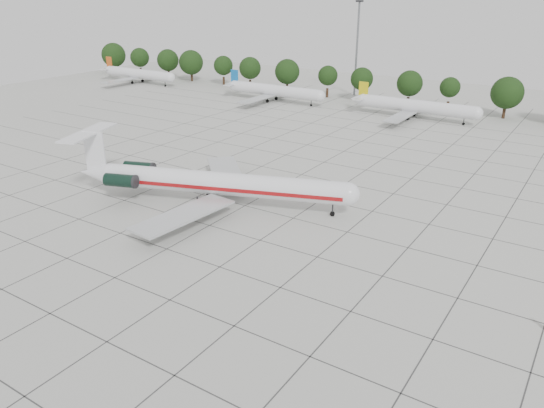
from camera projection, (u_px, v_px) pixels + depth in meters
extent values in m
plane|color=beige|center=(260.00, 240.00, 65.23)|extent=(260.00, 260.00, 0.00)
cube|color=#383838|center=(318.00, 202.00, 76.85)|extent=(170.00, 170.00, 0.02)
cylinder|color=silver|center=(223.00, 184.00, 74.09)|extent=(33.96, 14.79, 3.20)
sphere|color=silver|center=(348.00, 194.00, 70.36)|extent=(3.20, 3.20, 3.20)
cone|color=silver|center=(95.00, 173.00, 78.33)|extent=(5.65, 4.65, 3.20)
cube|color=maroon|center=(226.00, 181.00, 75.64)|extent=(31.99, 11.51, 0.53)
cube|color=maroon|center=(219.00, 189.00, 72.72)|extent=(31.99, 11.51, 0.53)
cube|color=#B7BABC|center=(226.00, 171.00, 82.96)|extent=(13.41, 13.48, 0.29)
cube|color=#B7BABC|center=(183.00, 215.00, 67.25)|extent=(5.79, 14.90, 0.29)
cube|color=black|center=(137.00, 169.00, 78.94)|extent=(2.43, 1.91, 0.24)
cylinder|color=black|center=(140.00, 168.00, 79.55)|extent=(5.01, 3.31, 1.84)
cube|color=black|center=(123.00, 179.00, 75.01)|extent=(2.43, 1.91, 0.24)
cylinder|color=black|center=(121.00, 181.00, 74.40)|extent=(5.01, 3.31, 1.84)
cube|color=silver|center=(95.00, 151.00, 76.93)|extent=(3.01, 1.30, 5.82)
cube|color=silver|center=(88.00, 133.00, 76.04)|extent=(6.67, 11.94, 0.21)
cylinder|color=black|center=(333.00, 210.00, 71.72)|extent=(0.25, 0.25, 1.84)
cylinder|color=black|center=(332.00, 214.00, 71.95)|extent=(0.73, 0.48, 0.68)
cylinder|color=black|center=(210.00, 190.00, 77.79)|extent=(0.30, 0.30, 1.75)
cylinder|color=black|center=(210.00, 195.00, 78.09)|extent=(1.11, 0.88, 0.97)
cylinder|color=black|center=(198.00, 203.00, 73.25)|extent=(0.30, 0.30, 1.75)
cylinder|color=black|center=(198.00, 208.00, 73.55)|extent=(1.11, 0.88, 0.97)
cylinder|color=silver|center=(139.00, 74.00, 169.01)|extent=(27.20, 3.00, 3.00)
cube|color=#B7BABC|center=(137.00, 77.00, 169.97)|extent=(3.50, 27.20, 0.25)
cube|color=#B94913|center=(109.00, 62.00, 174.79)|extent=(2.40, 0.25, 3.60)
cylinder|color=black|center=(142.00, 81.00, 172.21)|extent=(0.80, 0.45, 0.80)
cylinder|color=black|center=(132.00, 83.00, 168.80)|extent=(0.80, 0.45, 0.80)
cylinder|color=silver|center=(275.00, 90.00, 142.07)|extent=(27.20, 3.00, 3.00)
cube|color=#B7BABC|center=(272.00, 95.00, 143.04)|extent=(3.50, 27.20, 0.25)
cube|color=#0C5BA3|center=(234.00, 76.00, 147.85)|extent=(2.40, 0.25, 3.60)
cylinder|color=black|center=(276.00, 98.00, 145.28)|extent=(0.80, 0.45, 0.80)
cylinder|color=black|center=(267.00, 101.00, 141.87)|extent=(0.80, 0.45, 0.80)
cylinder|color=silver|center=(416.00, 106.00, 123.57)|extent=(27.20, 3.00, 3.00)
cube|color=#B7BABC|center=(411.00, 111.00, 124.53)|extent=(3.50, 27.20, 0.25)
cube|color=#CAB90B|center=(364.00, 89.00, 129.35)|extent=(2.40, 0.25, 3.60)
cylinder|color=black|center=(414.00, 115.00, 126.77)|extent=(0.80, 0.45, 0.80)
cylinder|color=black|center=(408.00, 118.00, 123.36)|extent=(0.80, 0.45, 0.80)
cylinder|color=#332114|center=(115.00, 68.00, 191.79)|extent=(0.70, 0.70, 2.50)
sphere|color=black|center=(114.00, 55.00, 189.97)|extent=(8.44, 8.44, 8.44)
cylinder|color=#332114|center=(141.00, 71.00, 185.14)|extent=(0.70, 0.70, 2.50)
sphere|color=black|center=(140.00, 57.00, 183.33)|extent=(6.44, 6.44, 6.44)
cylinder|color=#332114|center=(169.00, 75.00, 178.49)|extent=(0.70, 0.70, 2.50)
sphere|color=black|center=(168.00, 60.00, 176.68)|extent=(7.14, 7.14, 7.14)
cylinder|color=#332114|center=(192.00, 77.00, 173.36)|extent=(0.70, 0.70, 2.50)
sphere|color=black|center=(191.00, 62.00, 171.55)|extent=(7.79, 7.79, 7.79)
cylinder|color=#332114|center=(224.00, 81.00, 166.71)|extent=(0.70, 0.70, 2.50)
sphere|color=black|center=(223.00, 66.00, 164.90)|extent=(5.94, 5.94, 5.94)
cylinder|color=#332114|center=(250.00, 84.00, 161.58)|extent=(0.70, 0.70, 2.50)
sphere|color=black|center=(250.00, 68.00, 159.76)|extent=(6.57, 6.57, 6.57)
cylinder|color=#332114|center=(287.00, 88.00, 154.93)|extent=(0.70, 0.70, 2.50)
sphere|color=black|center=(287.00, 72.00, 153.12)|extent=(7.15, 7.15, 7.15)
cylinder|color=#332114|center=(327.00, 93.00, 148.28)|extent=(0.70, 0.70, 2.50)
sphere|color=black|center=(328.00, 76.00, 146.47)|extent=(5.43, 5.43, 5.43)
cylinder|color=#332114|center=(361.00, 97.00, 143.15)|extent=(0.70, 0.70, 2.50)
sphere|color=black|center=(362.00, 79.00, 141.34)|extent=(5.99, 5.99, 5.99)
cylinder|color=#332114|center=(408.00, 102.00, 136.50)|extent=(0.70, 0.70, 2.50)
sphere|color=black|center=(410.00, 83.00, 134.69)|extent=(6.50, 6.50, 6.50)
cylinder|color=#332114|center=(448.00, 107.00, 131.37)|extent=(0.70, 0.70, 2.50)
sphere|color=black|center=(450.00, 87.00, 129.55)|extent=(4.93, 4.93, 4.93)
cylinder|color=#332114|center=(504.00, 113.00, 124.72)|extent=(0.70, 0.70, 2.50)
sphere|color=black|center=(507.00, 93.00, 122.91)|extent=(7.40, 7.40, 7.40)
cylinder|color=slate|center=(357.00, 50.00, 146.86)|extent=(0.56, 0.56, 25.00)
cube|color=black|center=(360.00, 1.00, 142.01)|extent=(1.60, 1.60, 0.50)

